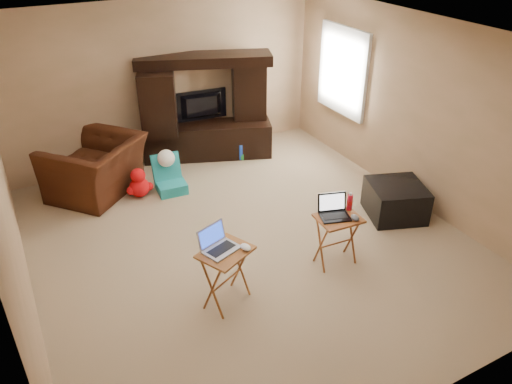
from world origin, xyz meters
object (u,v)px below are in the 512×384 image
tray_table_left (226,277)px  tray_table_right (337,240)px  mouse_left (246,247)px  television (202,107)px  plush_toy (139,182)px  ottoman (395,200)px  push_toy (248,144)px  child_rocker (170,175)px  entertainment_center (206,108)px  water_bottle (350,202)px  laptop_left (221,241)px  mouse_right (355,218)px  laptop_right (336,208)px  recliner (96,168)px

tray_table_left → tray_table_right: bearing=-24.8°
tray_table_left → mouse_left: 0.41m
television → plush_toy: (-1.39, -0.91, -0.59)m
ottoman → mouse_left: 2.62m
push_toy → child_rocker: bearing=-169.7°
child_rocker → tray_table_left: (-0.28, -2.49, 0.06)m
entertainment_center → mouse_left: 3.56m
television → water_bottle: size_ratio=4.46×
tray_table_right → television: bearing=96.6°
push_toy → television: bearing=134.6°
push_toy → ottoman: bearing=-81.3°
television → tray_table_left: 3.73m
push_toy → mouse_left: bearing=-127.7°
ottoman → water_bottle: 1.28m
child_rocker → mouse_left: bearing=-87.3°
mouse_left → tray_table_left: bearing=159.8°
plush_toy → tray_table_right: bearing=-58.8°
plush_toy → push_toy: plush_toy is taller
tray_table_left → tray_table_right: (1.39, 0.01, -0.02)m
entertainment_center → plush_toy: entertainment_center is taller
television → laptop_left: television is taller
tray_table_right → mouse_right: mouse_right is taller
child_rocker → ottoman: child_rocker is taller
entertainment_center → laptop_right: 3.31m
recliner → mouse_right: recliner is taller
plush_toy → laptop_right: bearing=-59.2°
child_rocker → push_toy: bearing=25.0°
entertainment_center → water_bottle: entertainment_center is taller
ottoman → laptop_left: bearing=-170.7°
tray_table_left → mouse_left: bearing=-45.5°
entertainment_center → tray_table_right: size_ratio=3.30×
child_rocker → push_toy: child_rocker is taller
laptop_right → water_bottle: bearing=31.5°
plush_toy → ottoman: 3.55m
television → child_rocker: 1.48m
television → ottoman: bearing=122.1°
ottoman → mouse_left: size_ratio=5.22×
child_rocker → tray_table_right: bearing=-61.1°
entertainment_center → child_rocker: bearing=-117.3°
television → ottoman: size_ratio=1.22×
mouse_left → entertainment_center: bearing=73.0°
laptop_left → ottoman: bearing=-10.5°
tray_table_right → mouse_left: bearing=-172.3°
television → mouse_left: television is taller
ottoman → mouse_right: 1.39m
ottoman → laptop_right: laptop_right is taller
entertainment_center → ottoman: 3.28m
laptop_left → laptop_right: (1.38, 0.00, -0.04)m
tray_table_right → child_rocker: bearing=118.1°
entertainment_center → child_rocker: entertainment_center is taller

